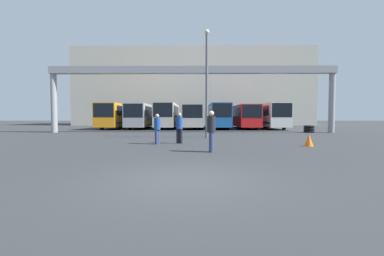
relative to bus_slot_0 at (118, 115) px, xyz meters
The scene contains 16 objects.
ground_plane 31.02m from the bus_slot_0, 70.50° to the right, with size 200.00×200.00×0.00m, color #2D3033.
building_backdrop 20.71m from the bus_slot_0, 58.90° to the left, with size 44.89×12.00×14.45m.
overhead_gantry 14.59m from the bus_slot_0, 42.91° to the right, with size 28.65×0.80×6.64m.
bus_slot_0 is the anchor object (origin of this frame).
bus_slot_1 3.46m from the bus_slot_0, ahead, with size 2.50×12.34×3.22m.
bus_slot_2 6.93m from the bus_slot_0, ahead, with size 2.47×10.23×3.33m.
bus_slot_3 10.37m from the bus_slot_0, ahead, with size 2.58×10.01×3.12m.
bus_slot_4 13.78m from the bus_slot_0, ahead, with size 2.43×12.38×3.26m.
bus_slot_5 17.23m from the bus_slot_0, ahead, with size 2.51×11.24×3.10m.
bus_slot_6 20.67m from the bus_slot_0, ahead, with size 2.58×11.33×3.29m.
pedestrian_near_right 22.30m from the bus_slot_0, 67.83° to the right, with size 0.37×0.37×1.76m.
pedestrian_mid_left 22.44m from the bus_slot_0, 64.43° to the right, with size 0.38×0.38×1.84m.
pedestrian_far_center 26.54m from the bus_slot_0, 64.69° to the right, with size 0.39×0.39×1.87m.
traffic_cone 27.41m from the bus_slot_0, 52.15° to the right, with size 0.46×0.46×0.65m.
tire_stack 24.18m from the bus_slot_0, 23.04° to the right, with size 1.04×1.04×0.72m.
lamp_post 19.96m from the bus_slot_0, 54.47° to the right, with size 0.36×0.36×8.11m.
Camera 1 is at (0.25, -6.34, 1.59)m, focal length 24.00 mm.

